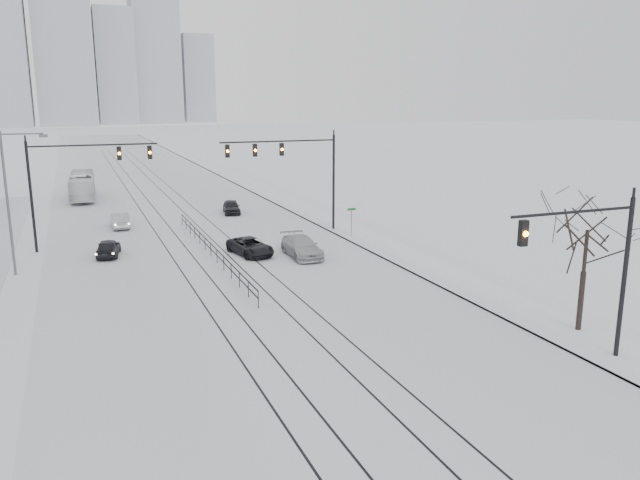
{
  "coord_description": "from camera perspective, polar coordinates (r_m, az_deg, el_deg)",
  "views": [
    {
      "loc": [
        -8.6,
        -12.49,
        10.91
      ],
      "look_at": [
        3.91,
        18.98,
        3.2
      ],
      "focal_mm": 35.0,
      "sensor_mm": 36.0,
      "label": 1
    }
  ],
  "objects": [
    {
      "name": "skyline",
      "position": [
        287.12,
        -19.72,
        16.04
      ],
      "size": [
        96.0,
        48.0,
        72.0
      ],
      "color": "#A1A8B0",
      "rests_on": "ground"
    },
    {
      "name": "road",
      "position": [
        73.81,
        -14.79,
        3.9
      ],
      "size": [
        22.0,
        260.0,
        0.02
      ],
      "primitive_type": "cube",
      "color": "silver",
      "rests_on": "ground"
    },
    {
      "name": "street_sign",
      "position": [
        49.82,
        2.9,
        2.04
      ],
      "size": [
        0.7,
        0.06,
        2.4
      ],
      "color": "#595B60",
      "rests_on": "ground"
    },
    {
      "name": "box_truck",
      "position": [
        73.8,
        -20.9,
        4.64
      ],
      "size": [
        2.95,
        10.71,
        2.95
      ],
      "primitive_type": "imported",
      "rotation": [
        0.0,
        0.0,
        3.1
      ],
      "color": "white",
      "rests_on": "ground"
    },
    {
      "name": "sedan_nb_front",
      "position": [
        44.6,
        -6.4,
        -0.61
      ],
      "size": [
        2.88,
        4.72,
        1.22
      ],
      "primitive_type": "imported",
      "rotation": [
        0.0,
        0.0,
        0.2
      ],
      "color": "black",
      "rests_on": "ground"
    },
    {
      "name": "curb",
      "position": [
        75.88,
        -6.47,
        4.52
      ],
      "size": [
        0.1,
        260.0,
        0.12
      ],
      "primitive_type": "cube",
      "color": "gray",
      "rests_on": "ground"
    },
    {
      "name": "median_fence",
      "position": [
        44.58,
        -9.96,
        -0.84
      ],
      "size": [
        0.06,
        24.0,
        1.0
      ],
      "color": "black",
      "rests_on": "ground"
    },
    {
      "name": "sedan_nb_far",
      "position": [
        61.01,
        -8.1,
        3.01
      ],
      "size": [
        2.13,
        4.0,
        1.3
      ],
      "primitive_type": "imported",
      "rotation": [
        0.0,
        0.0,
        -0.16
      ],
      "color": "black",
      "rests_on": "ground"
    },
    {
      "name": "traffic_mast_near",
      "position": [
        27.53,
        23.99,
        -1.63
      ],
      "size": [
        6.1,
        0.37,
        7.0
      ],
      "color": "black",
      "rests_on": "ground"
    },
    {
      "name": "traffic_mast_ne",
      "position": [
        50.61,
        -2.26,
        6.97
      ],
      "size": [
        9.6,
        0.37,
        8.0
      ],
      "color": "black",
      "rests_on": "ground"
    },
    {
      "name": "traffic_mast_nw",
      "position": [
        48.78,
        -21.57,
        5.65
      ],
      "size": [
        9.1,
        0.37,
        8.0
      ],
      "color": "black",
      "rests_on": "ground"
    },
    {
      "name": "sidewalk_east",
      "position": [
        76.55,
        -4.7,
        4.64
      ],
      "size": [
        5.0,
        260.0,
        0.16
      ],
      "primitive_type": "cube",
      "color": "white",
      "rests_on": "ground"
    },
    {
      "name": "sedan_sb_outer",
      "position": [
        56.32,
        -17.85,
        1.7
      ],
      "size": [
        1.48,
        3.98,
        1.3
      ],
      "primitive_type": "imported",
      "rotation": [
        0.0,
        0.0,
        3.17
      ],
      "color": "#A4A8AC",
      "rests_on": "ground"
    },
    {
      "name": "sedan_nb_right",
      "position": [
        43.84,
        -1.69,
        -0.63
      ],
      "size": [
        2.1,
        4.95,
        1.42
      ],
      "primitive_type": "imported",
      "rotation": [
        0.0,
        0.0,
        -0.02
      ],
      "color": "#A7ACAF",
      "rests_on": "ground"
    },
    {
      "name": "tram_rails",
      "position": [
        54.29,
        -12.13,
        0.96
      ],
      "size": [
        5.3,
        180.0,
        0.01
      ],
      "color": "black",
      "rests_on": "ground"
    },
    {
      "name": "street_light_west",
      "position": [
        43.02,
        -26.34,
        3.88
      ],
      "size": [
        2.73,
        0.25,
        9.0
      ],
      "color": "#595B60",
      "rests_on": "ground"
    },
    {
      "name": "sedan_sb_inner",
      "position": [
        46.4,
        -18.79,
        -0.69
      ],
      "size": [
        2.06,
        3.83,
        1.24
      ],
      "primitive_type": "imported",
      "rotation": [
        0.0,
        0.0,
        2.97
      ],
      "color": "black",
      "rests_on": "ground"
    },
    {
      "name": "bare_tree",
      "position": [
        31.28,
        23.19,
        -0.07
      ],
      "size": [
        4.4,
        4.4,
        6.1
      ],
      "color": "black",
      "rests_on": "ground"
    }
  ]
}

